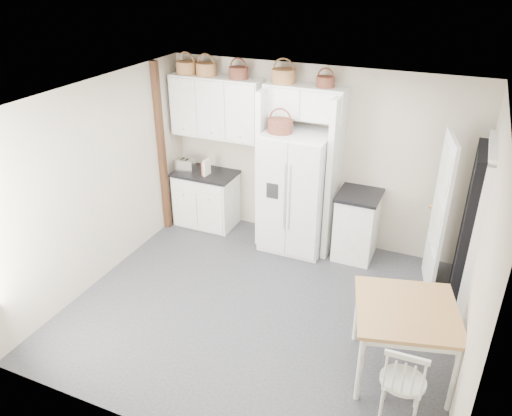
% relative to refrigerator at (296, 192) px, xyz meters
% --- Properties ---
extents(floor, '(4.50, 4.50, 0.00)m').
position_rel_refrigerator_xyz_m(floor, '(0.15, -1.60, -0.88)').
color(floor, '#2B2B2C').
rests_on(floor, ground).
extents(ceiling, '(4.50, 4.50, 0.00)m').
position_rel_refrigerator_xyz_m(ceiling, '(0.15, -1.60, 1.72)').
color(ceiling, white).
rests_on(ceiling, wall_back).
extents(wall_back, '(4.50, 0.00, 4.50)m').
position_rel_refrigerator_xyz_m(wall_back, '(0.15, 0.40, 0.42)').
color(wall_back, '#B1AC9A').
rests_on(wall_back, floor).
extents(wall_left, '(0.00, 4.00, 4.00)m').
position_rel_refrigerator_xyz_m(wall_left, '(-2.10, -1.60, 0.42)').
color(wall_left, '#B1AC9A').
rests_on(wall_left, floor).
extents(wall_right, '(0.00, 4.00, 4.00)m').
position_rel_refrigerator_xyz_m(wall_right, '(2.40, -1.60, 0.42)').
color(wall_right, '#B1AC9A').
rests_on(wall_right, floor).
extents(refrigerator, '(0.91, 0.73, 1.76)m').
position_rel_refrigerator_xyz_m(refrigerator, '(0.00, 0.00, 0.00)').
color(refrigerator, silver).
rests_on(refrigerator, floor).
extents(base_cab_left, '(0.92, 0.58, 0.85)m').
position_rel_refrigerator_xyz_m(base_cab_left, '(-1.52, 0.10, -0.45)').
color(base_cab_left, beige).
rests_on(base_cab_left, floor).
extents(base_cab_right, '(0.53, 0.64, 0.94)m').
position_rel_refrigerator_xyz_m(base_cab_right, '(0.89, 0.10, -0.41)').
color(base_cab_right, beige).
rests_on(base_cab_right, floor).
extents(dining_table, '(1.20, 1.20, 0.82)m').
position_rel_refrigerator_xyz_m(dining_table, '(1.85, -1.99, -0.47)').
color(dining_table, olive).
rests_on(dining_table, floor).
extents(windsor_chair, '(0.43, 0.40, 0.86)m').
position_rel_refrigerator_xyz_m(windsor_chair, '(1.94, -2.54, -0.45)').
color(windsor_chair, beige).
rests_on(windsor_chair, floor).
extents(counter_left, '(0.96, 0.62, 0.04)m').
position_rel_refrigerator_xyz_m(counter_left, '(-1.52, 0.10, -0.01)').
color(counter_left, black).
rests_on(counter_left, base_cab_left).
extents(counter_right, '(0.58, 0.68, 0.04)m').
position_rel_refrigerator_xyz_m(counter_right, '(0.89, 0.10, 0.08)').
color(counter_right, black).
rests_on(counter_right, base_cab_right).
extents(toaster, '(0.31, 0.20, 0.21)m').
position_rel_refrigerator_xyz_m(toaster, '(-1.82, 0.00, 0.11)').
color(toaster, silver).
rests_on(toaster, counter_left).
extents(cookbook_red, '(0.05, 0.15, 0.22)m').
position_rel_refrigerator_xyz_m(cookbook_red, '(-1.49, 0.02, 0.12)').
color(cookbook_red, '#BD472F').
rests_on(cookbook_red, counter_left).
extents(cookbook_cream, '(0.05, 0.17, 0.25)m').
position_rel_refrigerator_xyz_m(cookbook_cream, '(-1.44, 0.02, 0.14)').
color(cookbook_cream, white).
rests_on(cookbook_cream, counter_left).
extents(basket_upper_a, '(0.30, 0.30, 0.17)m').
position_rel_refrigerator_xyz_m(basket_upper_a, '(-1.82, 0.23, 1.56)').
color(basket_upper_a, brown).
rests_on(basket_upper_a, upper_cabinet).
extents(basket_upper_b, '(0.30, 0.30, 0.17)m').
position_rel_refrigerator_xyz_m(basket_upper_b, '(-1.50, 0.23, 1.56)').
color(basket_upper_b, brown).
rests_on(basket_upper_b, upper_cabinet).
extents(basket_upper_c, '(0.28, 0.28, 0.16)m').
position_rel_refrigerator_xyz_m(basket_upper_c, '(-0.99, 0.23, 1.55)').
color(basket_upper_c, '#57271B').
rests_on(basket_upper_c, upper_cabinet).
extents(basket_bridge_a, '(0.33, 0.33, 0.18)m').
position_rel_refrigerator_xyz_m(basket_bridge_a, '(-0.32, 0.23, 1.56)').
color(basket_bridge_a, brown).
rests_on(basket_bridge_a, bridge_cabinet).
extents(basket_bridge_b, '(0.24, 0.24, 0.14)m').
position_rel_refrigerator_xyz_m(basket_bridge_b, '(0.27, 0.23, 1.54)').
color(basket_bridge_b, '#57271B').
rests_on(basket_bridge_b, bridge_cabinet).
extents(basket_fridge_a, '(0.34, 0.34, 0.18)m').
position_rel_refrigerator_xyz_m(basket_fridge_a, '(-0.23, -0.10, 0.97)').
color(basket_fridge_a, '#57271B').
rests_on(basket_fridge_a, refrigerator).
extents(upper_cabinet, '(1.40, 0.34, 0.90)m').
position_rel_refrigerator_xyz_m(upper_cabinet, '(-1.35, 0.23, 1.02)').
color(upper_cabinet, beige).
rests_on(upper_cabinet, wall_back).
extents(bridge_cabinet, '(1.12, 0.34, 0.45)m').
position_rel_refrigerator_xyz_m(bridge_cabinet, '(0.00, 0.23, 1.24)').
color(bridge_cabinet, beige).
rests_on(bridge_cabinet, wall_back).
extents(fridge_panel_left, '(0.08, 0.60, 2.30)m').
position_rel_refrigerator_xyz_m(fridge_panel_left, '(-0.51, 0.10, 0.27)').
color(fridge_panel_left, beige).
rests_on(fridge_panel_left, floor).
extents(fridge_panel_right, '(0.08, 0.60, 2.30)m').
position_rel_refrigerator_xyz_m(fridge_panel_right, '(0.51, 0.10, 0.27)').
color(fridge_panel_right, beige).
rests_on(fridge_panel_right, floor).
extents(trim_post, '(0.09, 0.09, 2.60)m').
position_rel_refrigerator_xyz_m(trim_post, '(-2.05, -0.25, 0.42)').
color(trim_post, '#412C17').
rests_on(trim_post, floor).
extents(doorway_void, '(0.18, 0.85, 2.05)m').
position_rel_refrigerator_xyz_m(doorway_void, '(2.31, -0.60, 0.14)').
color(doorway_void, black).
rests_on(doorway_void, floor).
extents(door_slab, '(0.21, 0.79, 2.05)m').
position_rel_refrigerator_xyz_m(door_slab, '(1.95, -0.27, 0.14)').
color(door_slab, white).
rests_on(door_slab, floor).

